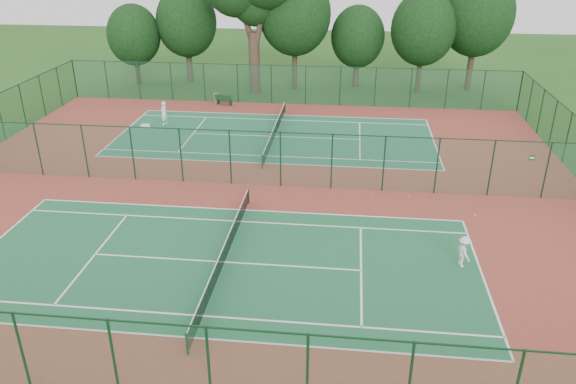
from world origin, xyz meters
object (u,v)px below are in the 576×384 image
(player_near, at_px, (464,252))
(player_far, at_px, (164,113))
(trash_bin, at_px, (216,99))
(bench, at_px, (224,100))
(kit_bag, at_px, (145,126))

(player_near, xyz_separation_m, player_far, (-20.33, 18.94, 0.18))
(trash_bin, distance_m, bench, 0.91)
(bench, distance_m, kit_bag, 8.43)
(player_near, distance_m, bench, 30.08)
(bench, bearing_deg, player_near, -41.17)
(bench, bearing_deg, trash_bin, 166.74)
(player_far, height_order, bench, player_far)
(player_near, bearing_deg, player_far, 28.95)
(player_near, height_order, kit_bag, player_near)
(trash_bin, xyz_separation_m, kit_bag, (-4.08, -7.30, -0.33))
(player_far, height_order, trash_bin, player_far)
(player_far, relative_size, kit_bag, 2.65)
(kit_bag, bearing_deg, bench, 37.39)
(player_near, xyz_separation_m, kit_bag, (-21.65, 18.09, -0.65))
(kit_bag, bearing_deg, player_far, 15.58)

